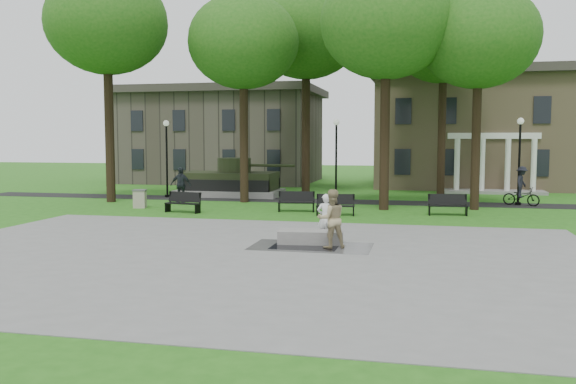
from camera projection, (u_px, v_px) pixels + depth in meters
name	position (u px, v px, depth m)	size (l,w,h in m)	color
ground	(278.00, 232.00, 23.51)	(120.00, 120.00, 0.00)	#235B15
plaza	(240.00, 256.00, 18.65)	(22.00, 16.00, 0.02)	gray
footpath	(327.00, 201.00, 35.17)	(44.00, 2.60, 0.01)	black
building_right	(486.00, 129.00, 46.23)	(17.00, 12.00, 8.60)	#9E8460
building_left	(225.00, 139.00, 51.35)	(15.00, 10.00, 7.20)	#4C443D
tree_0	(107.00, 23.00, 33.99)	(6.80, 6.80, 12.97)	black
tree_1	(243.00, 42.00, 33.91)	(6.20, 6.20, 11.63)	black
tree_2	(386.00, 23.00, 30.20)	(6.60, 6.60, 12.16)	black
tree_3	(479.00, 38.00, 30.26)	(6.00, 6.00, 11.19)	black
tree_4	(306.00, 31.00, 38.59)	(7.20, 7.20, 13.50)	black
tree_5	(444.00, 39.00, 37.29)	(6.40, 6.40, 12.44)	black
lamp_left	(167.00, 152.00, 37.40)	(0.36, 0.36, 4.73)	black
lamp_mid	(336.00, 153.00, 35.11)	(0.36, 0.36, 4.73)	black
lamp_right	(519.00, 154.00, 32.94)	(0.36, 0.36, 4.73)	black
tank_monument	(231.00, 182.00, 38.45)	(7.45, 3.40, 2.40)	gray
puddle	(304.00, 247.00, 20.14)	(2.20, 1.20, 0.00)	black
concrete_block	(311.00, 237.00, 20.91)	(2.20, 1.00, 0.45)	gray
skateboard	(327.00, 241.00, 21.14)	(0.78, 0.20, 0.07)	brown
skateboarder	(326.00, 217.00, 21.32)	(0.61, 0.40, 1.66)	silver
friend_watching	(331.00, 219.00, 19.94)	(0.94, 0.73, 1.93)	tan
pedestrian_walker	(181.00, 185.00, 34.31)	(1.17, 0.49, 2.00)	#21262C
cyclist	(521.00, 190.00, 32.78)	(2.03, 1.36, 2.13)	black
park_bench_0	(183.00, 202.00, 29.80)	(1.85, 0.82, 1.00)	black
park_bench_1	(297.00, 201.00, 30.16)	(1.84, 0.75, 1.00)	black
park_bench_2	(336.00, 204.00, 28.70)	(1.84, 0.70, 1.00)	black
park_bench_3	(448.00, 204.00, 28.71)	(1.83, 0.68, 1.00)	black
trash_bin	(140.00, 199.00, 31.79)	(0.80, 0.80, 0.96)	#A8A08A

